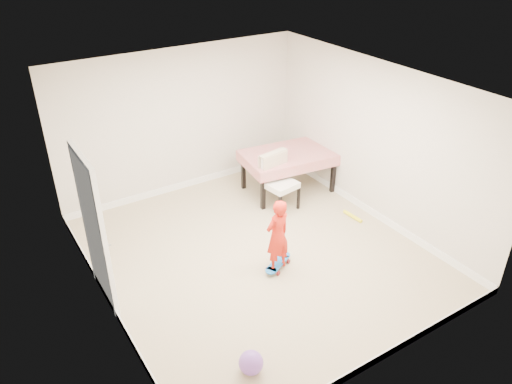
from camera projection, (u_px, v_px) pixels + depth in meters
ground at (258, 254)px, 7.53m from camera, size 5.00×5.00×0.00m
ceiling at (258, 88)px, 6.27m from camera, size 4.50×5.00×0.04m
wall_back at (181, 122)px, 8.72m from camera, size 4.50×0.04×2.60m
wall_front at (389, 274)px, 5.07m from camera, size 4.50×0.04×2.60m
wall_left at (98, 225)px, 5.85m from camera, size 0.04×5.00×2.60m
wall_right at (375, 143)px, 7.94m from camera, size 0.04×5.00×2.60m
door at (95, 233)px, 6.21m from camera, size 0.11×0.94×2.11m
baseboard_back at (186, 184)px, 9.33m from camera, size 4.50×0.02×0.12m
baseboard_front at (375, 360)px, 5.68m from camera, size 4.50×0.02×0.12m
baseboard_left at (112, 306)px, 6.46m from camera, size 0.02×5.00×0.12m
baseboard_right at (367, 209)px, 8.55m from camera, size 0.02×5.00×0.12m
dining_table at (288, 171)px, 9.09m from camera, size 1.72×1.20×0.75m
dining_chair at (281, 183)px, 8.46m from camera, size 0.63×0.70×1.00m
skateboard at (278, 265)px, 7.24m from camera, size 0.62×0.46×0.09m
child at (277, 238)px, 6.93m from camera, size 0.44×0.33×1.11m
balloon at (251, 363)px, 5.54m from camera, size 0.28×0.28×0.28m
foam_toy at (353, 216)px, 8.41m from camera, size 0.08×0.40×0.06m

